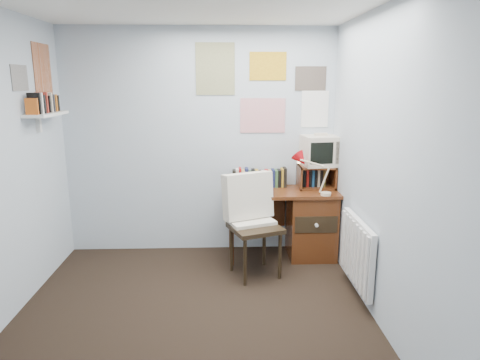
% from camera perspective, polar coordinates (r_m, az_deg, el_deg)
% --- Properties ---
extents(ground, '(3.50, 3.50, 0.00)m').
position_cam_1_polar(ground, '(3.58, -6.44, -19.47)').
color(ground, black).
rests_on(ground, ground).
extents(back_wall, '(3.00, 0.02, 2.50)m').
position_cam_1_polar(back_wall, '(4.82, -5.35, 4.97)').
color(back_wall, silver).
rests_on(back_wall, ground).
extents(right_wall, '(0.02, 3.50, 2.50)m').
position_cam_1_polar(right_wall, '(3.33, 19.67, 0.63)').
color(right_wall, silver).
rests_on(right_wall, ground).
extents(desk, '(1.20, 0.55, 0.76)m').
position_cam_1_polar(desk, '(4.83, 8.78, -5.42)').
color(desk, '#5A2C14').
rests_on(desk, ground).
extents(desk_chair, '(0.65, 0.63, 0.99)m').
position_cam_1_polar(desk_chair, '(4.28, 2.05, -6.42)').
color(desk_chair, black).
rests_on(desk_chair, ground).
extents(desk_lamp, '(0.34, 0.32, 0.40)m').
position_cam_1_polar(desk_lamp, '(4.51, 11.47, 0.44)').
color(desk_lamp, red).
rests_on(desk_lamp, desk).
extents(tv_riser, '(0.40, 0.30, 0.25)m').
position_cam_1_polar(tv_riser, '(4.83, 10.11, 0.44)').
color(tv_riser, '#5A2C14').
rests_on(tv_riser, desk).
extents(crt_tv, '(0.42, 0.40, 0.36)m').
position_cam_1_polar(crt_tv, '(4.80, 10.65, 4.05)').
color(crt_tv, beige).
rests_on(crt_tv, tv_riser).
extents(book_row, '(0.60, 0.14, 0.22)m').
position_cam_1_polar(book_row, '(4.81, 2.57, 0.39)').
color(book_row, '#5A2C14').
rests_on(book_row, desk).
extents(radiator, '(0.09, 0.80, 0.60)m').
position_cam_1_polar(radiator, '(4.05, 15.36, -9.22)').
color(radiator, white).
rests_on(radiator, right_wall).
extents(wall_shelf, '(0.20, 0.62, 0.24)m').
position_cam_1_polar(wall_shelf, '(4.45, -24.42, 8.00)').
color(wall_shelf, white).
rests_on(wall_shelf, left_wall).
extents(posters_back, '(1.20, 0.01, 0.90)m').
position_cam_1_polar(posters_back, '(4.78, 3.10, 12.16)').
color(posters_back, white).
rests_on(posters_back, back_wall).
extents(posters_left, '(0.01, 0.70, 0.60)m').
position_cam_1_polar(posters_left, '(4.47, -26.03, 12.77)').
color(posters_left, white).
rests_on(posters_left, left_wall).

